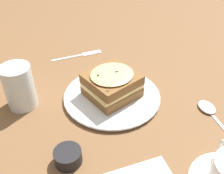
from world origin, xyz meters
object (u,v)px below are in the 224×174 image
at_px(condiment_pot, 68,156).
at_px(dinner_plate, 112,97).
at_px(water_glass, 19,87).
at_px(spoon, 209,110).
at_px(fork, 83,54).
at_px(sandwich, 112,85).

bearing_deg(condiment_pot, dinner_plate, -132.99).
bearing_deg(water_glass, spoon, 158.17).
bearing_deg(spoon, fork, 124.80).
xyz_separation_m(dinner_plate, water_glass, (0.23, -0.06, 0.05)).
bearing_deg(sandwich, fork, -85.24).
relative_size(water_glass, condiment_pot, 2.00).
xyz_separation_m(spoon, condiment_pot, (0.38, 0.04, 0.01)).
bearing_deg(water_glass, fork, -136.27).
xyz_separation_m(sandwich, water_glass, (0.23, -0.05, 0.01)).
bearing_deg(condiment_pot, fork, -107.48).
xyz_separation_m(fork, spoon, (-0.24, 0.38, 0.00)).
bearing_deg(spoon, sandwich, 152.51).
bearing_deg(water_glass, dinner_plate, 166.49).
bearing_deg(dinner_plate, water_glass, -13.51).
bearing_deg(spoon, dinner_plate, 152.85).
relative_size(dinner_plate, condiment_pot, 4.47).
xyz_separation_m(water_glass, fork, (-0.21, -0.20, -0.06)).
relative_size(spoon, condiment_pot, 2.75).
relative_size(water_glass, spoon, 0.73).
bearing_deg(spoon, water_glass, 160.56).
bearing_deg(dinner_plate, fork, -85.42).
relative_size(dinner_plate, spoon, 1.63).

